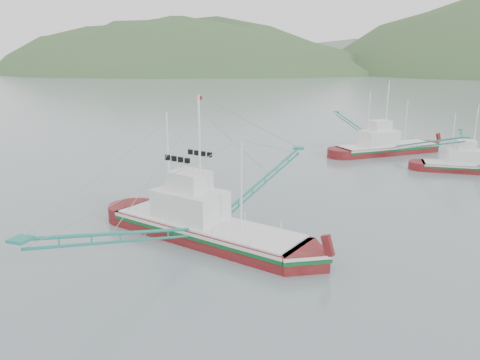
% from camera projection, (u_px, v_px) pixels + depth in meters
% --- Properties ---
extents(ground, '(1200.00, 1200.00, 0.00)m').
position_uv_depth(ground, '(216.00, 238.00, 36.47)').
color(ground, slate).
rests_on(ground, ground).
extents(main_boat, '(16.80, 28.74, 11.90)m').
position_uv_depth(main_boat, '(205.00, 211.00, 35.77)').
color(main_boat, '#600E10').
rests_on(main_boat, ground).
extents(bg_boat_right, '(12.31, 21.93, 8.88)m').
position_uv_depth(bg_boat_right, '(473.00, 162.00, 57.11)').
color(bg_boat_right, '#600E10').
rests_on(bg_boat_right, ground).
extents(bg_boat_far, '(21.79, 24.06, 11.22)m').
position_uv_depth(bg_boat_far, '(387.00, 137.00, 67.76)').
color(bg_boat_far, '#600E10').
rests_on(bg_boat_far, ground).
extents(headland_left, '(448.00, 308.00, 210.00)m').
position_uv_depth(headland_left, '(176.00, 72.00, 421.81)').
color(headland_left, '#36552B').
rests_on(headland_left, ground).
extents(ridge_distant, '(960.00, 400.00, 240.00)m').
position_uv_depth(ridge_distant, '(417.00, 69.00, 540.27)').
color(ridge_distant, slate).
rests_on(ridge_distant, ground).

